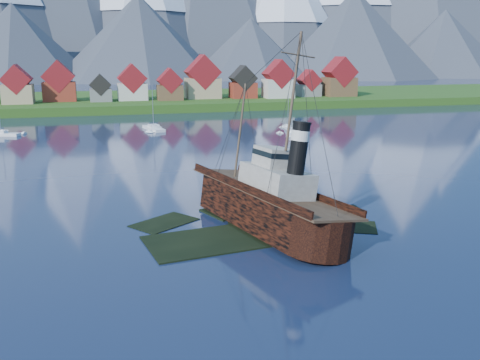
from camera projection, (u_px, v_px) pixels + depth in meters
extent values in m
plane|color=#15213D|center=(245.00, 232.00, 64.67)|extent=(1400.00, 1400.00, 0.00)
cube|color=black|center=(225.00, 242.00, 62.11)|extent=(19.08, 11.42, 1.00)
cube|color=black|center=(281.00, 221.00, 70.05)|extent=(15.15, 9.76, 1.00)
cube|color=black|center=(241.00, 212.00, 73.69)|extent=(11.45, 9.06, 1.00)
cube|color=black|center=(339.00, 229.00, 66.90)|extent=(10.27, 8.34, 1.00)
cube|color=black|center=(164.00, 226.00, 68.10)|extent=(9.42, 8.68, 1.00)
cube|color=black|center=(340.00, 213.00, 73.28)|extent=(6.00, 4.00, 1.00)
cube|color=#244413|center=(135.00, 104.00, 224.17)|extent=(600.00, 80.00, 3.20)
cube|color=#3F3D38|center=(144.00, 114.00, 188.52)|extent=(600.00, 2.50, 2.00)
cube|color=tan|center=(18.00, 94.00, 192.93)|extent=(10.50, 9.00, 6.80)
cube|color=maroon|center=(17.00, 79.00, 191.69)|extent=(10.69, 9.18, 10.69)
cube|color=maroon|center=(60.00, 92.00, 202.09)|extent=(12.00, 8.50, 7.20)
cube|color=maroon|center=(58.00, 76.00, 200.74)|extent=(12.22, 8.67, 12.22)
cube|color=slate|center=(101.00, 95.00, 201.51)|extent=(8.00, 7.00, 4.80)
cube|color=black|center=(100.00, 85.00, 200.61)|extent=(8.15, 7.14, 8.15)
cube|color=beige|center=(132.00, 92.00, 207.20)|extent=(11.00, 9.50, 6.40)
cube|color=maroon|center=(132.00, 78.00, 205.99)|extent=(11.20, 9.69, 11.20)
cube|color=brown|center=(170.00, 93.00, 207.10)|extent=(9.50, 8.00, 5.80)
cube|color=maroon|center=(170.00, 80.00, 206.02)|extent=(9.67, 8.16, 9.67)
cube|color=tan|center=(203.00, 88.00, 215.11)|extent=(13.50, 10.00, 8.00)
cube|color=maroon|center=(202.00, 72.00, 213.61)|extent=(13.75, 10.20, 13.75)
cube|color=maroon|center=(243.00, 90.00, 216.59)|extent=(10.00, 8.50, 6.20)
cube|color=black|center=(243.00, 78.00, 215.45)|extent=(10.18, 8.67, 10.18)
cube|color=beige|center=(278.00, 88.00, 217.20)|extent=(11.50, 9.00, 7.50)
cube|color=maroon|center=(278.00, 74.00, 215.84)|extent=(11.71, 9.18, 11.71)
cube|color=slate|center=(309.00, 90.00, 225.08)|extent=(9.00, 7.50, 5.00)
cube|color=maroon|center=(309.00, 80.00, 224.12)|extent=(9.16, 7.65, 9.16)
cube|color=brown|center=(339.00, 87.00, 226.20)|extent=(12.50, 10.00, 7.80)
cube|color=maroon|center=(340.00, 72.00, 224.76)|extent=(12.73, 10.20, 12.73)
cone|color=#2D333D|center=(284.00, 11.00, 525.57)|extent=(150.00, 150.00, 125.00)
cone|color=#2D333D|center=(457.00, 4.00, 623.05)|extent=(180.00, 180.00, 155.00)
cone|color=#2D333D|center=(15.00, 44.00, 391.38)|extent=(120.00, 120.00, 58.00)
cone|color=#2D333D|center=(139.00, 39.00, 408.75)|extent=(136.00, 136.00, 66.00)
cone|color=#2D333D|center=(251.00, 50.00, 437.37)|extent=(110.00, 110.00, 50.00)
cone|color=#2D333D|center=(353.00, 35.00, 454.63)|extent=(150.00, 150.00, 75.00)
cone|color=#2D333D|center=(443.00, 44.00, 480.31)|extent=(124.00, 124.00, 60.00)
cube|color=black|center=(264.00, 209.00, 65.68)|extent=(7.32, 21.07, 4.39)
cone|color=black|center=(235.00, 184.00, 78.50)|extent=(7.32, 7.32, 7.32)
cylinder|color=black|center=(294.00, 237.00, 55.79)|extent=(7.32, 7.32, 4.39)
cube|color=#4C3826|center=(264.00, 191.00, 65.14)|extent=(7.17, 27.80, 0.26)
cube|color=black|center=(236.00, 190.00, 64.13)|extent=(0.21, 26.92, 0.94)
cube|color=black|center=(291.00, 186.00, 65.93)|extent=(0.21, 26.92, 0.94)
cube|color=#ADA89E|center=(268.00, 182.00, 63.30)|extent=(5.43, 8.88, 3.14)
cube|color=#ADA89E|center=(265.00, 158.00, 63.65)|extent=(3.76, 4.18, 2.30)
cylinder|color=black|center=(278.00, 149.00, 59.02)|extent=(1.99, 1.99, 5.85)
cylinder|color=silver|center=(278.00, 136.00, 58.68)|extent=(2.09, 2.09, 1.15)
cylinder|color=#473828|center=(245.00, 130.00, 71.50)|extent=(0.29, 0.29, 12.54)
cylinder|color=#473828|center=(272.00, 92.00, 59.84)|extent=(0.33, 0.33, 13.59)
cube|color=white|center=(1.00, 135.00, 138.65)|extent=(9.85, 5.88, 1.29)
cube|color=white|center=(1.00, 132.00, 138.41)|extent=(3.31, 2.99, 0.75)
cube|color=white|center=(291.00, 134.00, 140.59)|extent=(5.21, 8.66, 1.20)
cube|color=white|center=(291.00, 131.00, 140.37)|extent=(2.64, 2.91, 0.70)
cylinder|color=gray|center=(291.00, 112.00, 139.24)|extent=(0.14, 0.14, 10.39)
cube|color=white|center=(154.00, 130.00, 149.02)|extent=(5.36, 11.53, 1.34)
cube|color=white|center=(154.00, 126.00, 148.77)|extent=(3.13, 3.63, 0.78)
cylinder|color=gray|center=(153.00, 106.00, 147.51)|extent=(0.16, 0.16, 11.63)
cube|color=white|center=(288.00, 128.00, 151.75)|extent=(3.07, 7.46, 1.05)
cube|color=white|center=(288.00, 125.00, 151.56)|extent=(1.93, 2.28, 0.61)
cylinder|color=gray|center=(288.00, 110.00, 150.57)|extent=(0.12, 0.12, 9.06)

